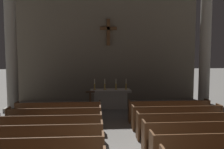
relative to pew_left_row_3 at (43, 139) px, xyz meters
The scene contains 18 objects.
pew_left_row_3 is the anchor object (origin of this frame).
pew_left_row_4 1.07m from the pew_left_row_3, 90.00° to the left, with size 3.52×0.50×0.95m.
pew_left_row_5 2.13m from the pew_left_row_3, 90.00° to the left, with size 3.52×0.50×0.95m.
pew_left_row_6 3.20m from the pew_left_row_3, 90.00° to the left, with size 3.52×0.50×0.95m.
pew_right_row_2 4.85m from the pew_left_row_3, 12.71° to the right, with size 3.52×0.50×0.95m.
pew_right_row_3 4.73m from the pew_left_row_3, ahead, with size 3.52×0.50×0.95m.
pew_right_row_4 4.85m from the pew_left_row_3, 12.71° to the left, with size 3.52×0.50×0.95m.
pew_right_row_5 5.19m from the pew_left_row_3, 24.27° to the left, with size 3.52×0.50×0.95m.
pew_right_row_6 5.71m from the pew_left_row_3, 34.08° to the left, with size 3.52×0.50×0.95m.
column_left_second 6.80m from the pew_left_row_3, 115.22° to the left, with size 0.85×0.85×6.50m.
column_right_second 9.69m from the pew_left_row_3, 37.41° to the left, with size 0.85×0.85×6.50m.
altar 6.46m from the pew_left_row_3, 68.54° to the left, with size 2.20×0.90×1.01m.
candlestick_outer_left 6.24m from the pew_left_row_3, 75.87° to the left, with size 0.16×0.16×0.58m.
candlestick_inner_left 6.40m from the pew_left_row_3, 71.06° to the left, with size 0.16×0.16×0.58m.
candlestick_inner_right 6.62m from the pew_left_row_3, 66.11° to the left, with size 0.16×0.16×0.58m.
candlestick_outer_right 6.86m from the pew_left_row_3, 61.88° to the left, with size 0.16×0.16×0.58m.
apse_with_cross 9.21m from the pew_left_row_3, 73.98° to the left, with size 10.96×0.44×7.68m.
lectern 4.99m from the pew_left_row_3, 74.90° to the left, with size 0.44×0.36×1.15m.
Camera 1 is at (-0.84, -5.12, 3.02)m, focal length 39.78 mm.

